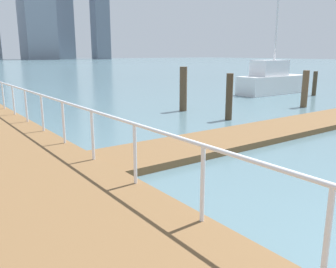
{
  "coord_description": "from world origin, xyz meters",
  "views": [
    {
      "loc": [
        -6.07,
        -0.49,
        2.61
      ],
      "look_at": [
        -1.63,
        5.6,
        0.86
      ],
      "focal_mm": 37.39,
      "sensor_mm": 36.0,
      "label": 1
    }
  ],
  "objects": [
    {
      "name": "skyline_tower_5",
      "position": [
        54.09,
        167.72,
        21.14
      ],
      "size": [
        8.69,
        12.1,
        42.28
      ],
      "primitive_type": "cube",
      "rotation": [
        0.0,
        0.0,
        0.0
      ],
      "color": "slate",
      "rests_on": "ground_plane"
    },
    {
      "name": "floating_dock",
      "position": [
        4.4,
        6.69,
        0.09
      ],
      "size": [
        15.8,
        2.0,
        0.18
      ],
      "primitive_type": "cube",
      "color": "brown",
      "rests_on": "ground_plane"
    },
    {
      "name": "moored_boat_2",
      "position": [
        13.05,
        14.17,
        0.86
      ],
      "size": [
        5.36,
        1.64,
        6.67
      ],
      "color": "white",
      "rests_on": "ground_plane"
    },
    {
      "name": "dock_piling_5",
      "position": [
        3.93,
        12.06,
        1.01
      ],
      "size": [
        0.34,
        0.34,
        2.01
      ],
      "primitive_type": "cylinder",
      "color": "brown",
      "rests_on": "ground_plane"
    },
    {
      "name": "dock_piling_4",
      "position": [
        14.34,
        11.91,
        0.75
      ],
      "size": [
        0.26,
        0.26,
        1.51
      ],
      "primitive_type": "cylinder",
      "color": "#473826",
      "rests_on": "ground_plane"
    },
    {
      "name": "dock_piling_0",
      "position": [
        9.49,
        9.45,
        0.9
      ],
      "size": [
        0.31,
        0.31,
        1.79
      ],
      "primitive_type": "cylinder",
      "color": "brown",
      "rests_on": "ground_plane"
    },
    {
      "name": "boardwalk_railing",
      "position": [
        -3.15,
        10.53,
        1.24
      ],
      "size": [
        0.06,
        29.47,
        1.08
      ],
      "color": "white",
      "rests_on": "boardwalk"
    },
    {
      "name": "dock_piling_2",
      "position": [
        4.01,
        9.23,
        0.92
      ],
      "size": [
        0.27,
        0.27,
        1.84
      ],
      "primitive_type": "cylinder",
      "color": "#473826",
      "rests_on": "ground_plane"
    },
    {
      "name": "ground_plane",
      "position": [
        0.0,
        20.0,
        0.0
      ],
      "size": [
        300.0,
        300.0,
        0.0
      ],
      "primitive_type": "plane",
      "color": "slate"
    }
  ]
}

